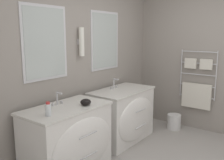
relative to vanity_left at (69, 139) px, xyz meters
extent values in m
cube|color=gray|center=(0.66, 0.42, 0.87)|extent=(5.14, 0.06, 2.60)
cube|color=silver|center=(0.00, 0.38, 1.18)|extent=(0.68, 0.02, 0.93)
cube|color=#B2BCBA|center=(0.00, 0.37, 1.18)|extent=(0.61, 0.01, 0.86)
cube|color=silver|center=(1.20, 0.38, 1.18)|extent=(0.68, 0.02, 0.93)
cube|color=#B2BCBA|center=(1.20, 0.37, 1.18)|extent=(0.61, 0.01, 0.86)
cylinder|color=white|center=(0.60, 0.33, 1.18)|extent=(0.08, 0.08, 0.41)
cube|color=silver|center=(0.60, 0.38, 1.18)|extent=(0.05, 0.02, 0.08)
cube|color=gray|center=(2.46, -0.58, 0.87)|extent=(0.06, 3.64, 2.60)
cylinder|color=silver|center=(2.39, -1.07, 0.58)|extent=(0.02, 0.02, 0.87)
cylinder|color=silver|center=(2.39, -0.46, 0.58)|extent=(0.02, 0.02, 0.87)
cylinder|color=silver|center=(2.39, -0.76, 0.99)|extent=(0.02, 0.62, 0.02)
cylinder|color=silver|center=(2.39, -0.76, 0.78)|extent=(0.02, 0.62, 0.02)
cylinder|color=silver|center=(2.39, -0.76, 0.58)|extent=(0.02, 0.62, 0.02)
cylinder|color=silver|center=(2.39, -0.76, 0.38)|extent=(0.02, 0.62, 0.02)
cylinder|color=silver|center=(2.39, -0.76, 0.18)|extent=(0.02, 0.62, 0.02)
cube|color=silver|center=(2.38, -0.76, 0.20)|extent=(0.04, 0.52, 0.45)
cube|color=silver|center=(2.38, -0.90, 0.78)|extent=(0.04, 0.21, 0.18)
cube|color=silver|center=(2.38, -0.63, 0.78)|extent=(0.04, 0.21, 0.18)
cube|color=white|center=(0.00, 0.04, -0.02)|extent=(1.07, 0.58, 0.81)
ellipsoid|color=white|center=(0.00, -0.25, -0.02)|extent=(0.99, 0.13, 0.68)
cube|color=silver|center=(0.00, 0.04, 0.40)|extent=(1.11, 0.61, 0.03)
ellipsoid|color=white|center=(0.00, 0.01, 0.37)|extent=(0.41, 0.36, 0.09)
cylinder|color=silver|center=(0.00, -0.32, 0.14)|extent=(0.30, 0.01, 0.01)
cylinder|color=silver|center=(0.00, -0.32, -0.12)|extent=(0.30, 0.01, 0.01)
cube|color=white|center=(1.20, 0.04, -0.02)|extent=(1.07, 0.58, 0.81)
ellipsoid|color=white|center=(1.20, -0.25, -0.02)|extent=(0.99, 0.13, 0.68)
cube|color=silver|center=(1.20, 0.04, 0.40)|extent=(1.11, 0.61, 0.03)
ellipsoid|color=white|center=(1.20, 0.01, 0.37)|extent=(0.41, 0.36, 0.09)
cylinder|color=silver|center=(1.20, -0.32, 0.14)|extent=(0.30, 0.01, 0.01)
cylinder|color=silver|center=(1.20, -0.32, -0.12)|extent=(0.30, 0.01, 0.01)
cylinder|color=silver|center=(0.00, 0.20, 0.50)|extent=(0.02, 0.02, 0.17)
cylinder|color=silver|center=(0.00, 0.15, 0.57)|extent=(0.02, 0.09, 0.02)
cylinder|color=silver|center=(-0.07, 0.20, 0.43)|extent=(0.03, 0.03, 0.04)
cylinder|color=silver|center=(0.07, 0.20, 0.43)|extent=(0.03, 0.03, 0.04)
cylinder|color=silver|center=(1.20, 0.20, 0.50)|extent=(0.02, 0.02, 0.17)
cylinder|color=silver|center=(1.20, 0.15, 0.57)|extent=(0.02, 0.09, 0.02)
cylinder|color=silver|center=(1.13, 0.20, 0.43)|extent=(0.03, 0.03, 0.04)
cylinder|color=silver|center=(1.27, 0.20, 0.43)|extent=(0.03, 0.03, 0.04)
cylinder|color=silver|center=(-0.35, -0.06, 0.48)|extent=(0.07, 0.07, 0.13)
cylinder|color=red|center=(-0.35, -0.06, 0.56)|extent=(0.04, 0.04, 0.02)
ellipsoid|color=black|center=(0.19, -0.11, 0.45)|extent=(0.14, 0.14, 0.08)
cylinder|color=silver|center=(2.15, -0.46, -0.29)|extent=(0.24, 0.24, 0.27)
torus|color=silver|center=(2.15, -0.46, -0.16)|extent=(0.25, 0.25, 0.01)
camera|label=1|loc=(-2.00, -2.19, 1.29)|focal=40.00mm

